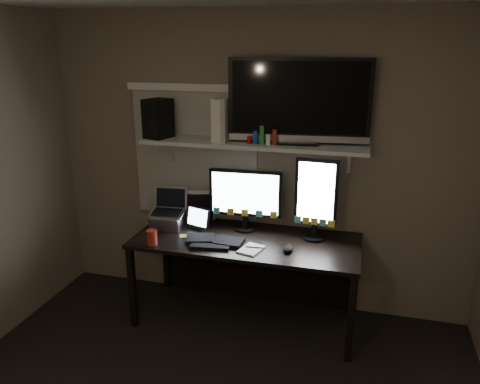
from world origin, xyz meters
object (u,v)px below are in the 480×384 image
(keyboard, at_px, (214,240))
(cup, at_px, (152,237))
(monitor_portrait, at_px, (316,199))
(monitor_landscape, at_px, (245,199))
(tablet, at_px, (198,218))
(desk, at_px, (250,253))
(mouse, at_px, (288,249))
(laptop, at_px, (167,210))
(tv, at_px, (299,101))
(game_console, at_px, (225,119))
(speaker, at_px, (158,119))

(keyboard, xyz_separation_m, cup, (-0.45, -0.17, 0.04))
(monitor_portrait, bearing_deg, monitor_landscape, -179.33)
(monitor_landscape, bearing_deg, tablet, -168.01)
(desk, bearing_deg, keyboard, -133.52)
(monitor_portrait, bearing_deg, keyboard, -154.91)
(mouse, xyz_separation_m, tablet, (-0.80, 0.24, 0.08))
(desk, height_order, keyboard, keyboard)
(monitor_portrait, height_order, keyboard, monitor_portrait)
(keyboard, height_order, tablet, tablet)
(desk, distance_m, monitor_portrait, 0.73)
(desk, xyz_separation_m, cup, (-0.68, -0.41, 0.24))
(monitor_landscape, bearing_deg, cup, -144.90)
(monitor_portrait, height_order, laptop, monitor_portrait)
(monitor_portrait, height_order, tv, tv)
(mouse, relative_size, tablet, 0.51)
(cup, bearing_deg, tv, 27.24)
(cup, distance_m, game_console, 1.10)
(keyboard, height_order, mouse, mouse)
(game_console, relative_size, speaker, 1.07)
(tablet, bearing_deg, keyboard, -27.90)
(cup, bearing_deg, tablet, 58.05)
(tv, bearing_deg, cup, -158.53)
(mouse, bearing_deg, tv, 99.97)
(desk, relative_size, laptop, 5.59)
(cup, xyz_separation_m, game_console, (0.45, 0.52, 0.86))
(monitor_portrait, height_order, tablet, monitor_portrait)
(game_console, bearing_deg, laptop, -145.04)
(monitor_landscape, bearing_deg, tv, 2.46)
(keyboard, relative_size, mouse, 4.05)
(monitor_portrait, bearing_deg, mouse, -113.33)
(laptop, bearing_deg, cup, -91.42)
(monitor_portrait, xyz_separation_m, game_console, (-0.76, 0.07, 0.58))
(mouse, relative_size, speaker, 0.37)
(laptop, distance_m, tv, 1.41)
(monitor_landscape, bearing_deg, monitor_portrait, -7.61)
(tablet, distance_m, speaker, 0.88)
(cup, height_order, game_console, game_console)
(desk, height_order, monitor_portrait, monitor_portrait)
(keyboard, distance_m, laptop, 0.53)
(laptop, relative_size, tv, 0.30)
(monitor_portrait, xyz_separation_m, tv, (-0.17, 0.09, 0.74))
(game_console, bearing_deg, tv, 17.70)
(keyboard, distance_m, speaker, 1.10)
(monitor_portrait, height_order, speaker, speaker)
(mouse, xyz_separation_m, laptop, (-1.07, 0.21, 0.14))
(tablet, relative_size, tv, 0.21)
(speaker, bearing_deg, monitor_portrait, 16.82)
(keyboard, bearing_deg, cup, -166.49)
(cup, distance_m, tv, 1.54)
(desk, height_order, game_console, game_console)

